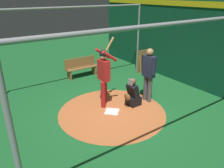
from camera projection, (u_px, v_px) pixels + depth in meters
The scene contains 10 objects.
ground_plane at pixel (112, 112), 6.86m from camera, with size 27.59×27.59×0.00m, color #195B28.
dirt_circle at pixel (112, 112), 6.86m from camera, with size 3.35×3.35×0.01m, color #B76033.
home_plate at pixel (112, 111), 6.86m from camera, with size 0.42×0.42×0.01m, color white.
batter at pixel (104, 72), 6.89m from camera, with size 0.68×0.49×2.20m.
catcher at pixel (133, 95), 7.15m from camera, with size 0.58×0.40×0.95m.
umpire at pixel (149, 72), 7.19m from camera, with size 0.23×0.49×1.84m.
back_wall at pixel (196, 45), 8.26m from camera, with size 0.23×11.59×3.25m.
cage_frame at pixel (112, 43), 6.03m from camera, with size 6.41×5.11×3.04m.
bat_rack at pixel (148, 61), 10.31m from camera, with size 1.18×0.20×1.05m.
bench at pixel (81, 67), 9.63m from camera, with size 1.46×0.36×0.85m.
Camera 1 is at (3.41, 4.93, 3.46)m, focal length 34.94 mm.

